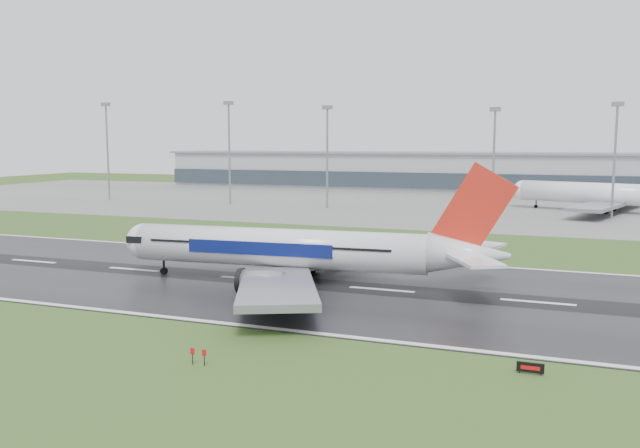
% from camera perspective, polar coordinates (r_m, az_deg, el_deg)
% --- Properties ---
extents(ground, '(520.00, 520.00, 0.00)m').
position_cam_1_polar(ground, '(94.51, -6.34, -4.90)').
color(ground, '#2D4C1C').
rests_on(ground, ground).
extents(runway, '(400.00, 45.00, 0.10)m').
position_cam_1_polar(runway, '(94.49, -6.34, -4.87)').
color(runway, black).
rests_on(runway, ground).
extents(apron, '(400.00, 130.00, 0.08)m').
position_cam_1_polar(apron, '(212.58, 8.89, 1.84)').
color(apron, slate).
rests_on(apron, ground).
extents(terminal, '(240.00, 36.00, 15.00)m').
position_cam_1_polar(terminal, '(271.03, 11.44, 4.52)').
color(terminal, gray).
rests_on(terminal, ground).
extents(main_airliner, '(59.67, 57.22, 16.48)m').
position_cam_1_polar(main_airliner, '(89.73, -1.43, -0.11)').
color(main_airliner, silver).
rests_on(main_airliner, runway).
extents(parked_airliner, '(71.73, 69.12, 17.03)m').
position_cam_1_polar(parked_airliner, '(198.57, 24.32, 3.38)').
color(parked_airliner, white).
rests_on(parked_airliner, apron).
extents(runway_sign, '(2.31, 0.38, 1.04)m').
position_cam_1_polar(runway_sign, '(59.50, 18.17, -12.08)').
color(runway_sign, black).
rests_on(runway_sign, ground).
extents(floodmast_0, '(0.64, 0.64, 32.02)m').
position_cam_1_polar(floodmast_0, '(233.17, -18.33, 5.97)').
color(floodmast_0, gray).
rests_on(floodmast_0, ground).
extents(floodmast_1, '(0.64, 0.64, 31.53)m').
position_cam_1_polar(floodmast_1, '(207.24, -8.05, 6.07)').
color(floodmast_1, gray).
rests_on(floodmast_1, ground).
extents(floodmast_2, '(0.64, 0.64, 29.54)m').
position_cam_1_polar(floodmast_2, '(193.82, 0.65, 5.77)').
color(floodmast_2, gray).
rests_on(floodmast_2, ground).
extents(floodmast_3, '(0.64, 0.64, 28.16)m').
position_cam_1_polar(floodmast_3, '(183.37, 15.15, 5.22)').
color(floodmast_3, gray).
rests_on(floodmast_3, ground).
extents(floodmast_4, '(0.64, 0.64, 28.94)m').
position_cam_1_polar(floodmast_4, '(183.15, 24.67, 4.93)').
color(floodmast_4, gray).
rests_on(floodmast_4, ground).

